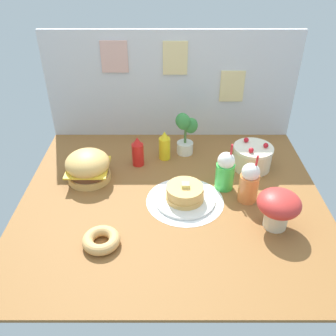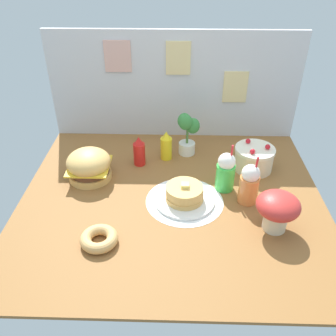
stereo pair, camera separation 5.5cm
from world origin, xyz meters
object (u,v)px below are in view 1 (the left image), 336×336
ketchup_bottle (138,152)px  donut_pink_glaze (101,240)px  burger (88,167)px  mushroom_stool (279,206)px  layer_cake (253,157)px  potted_plant (186,132)px  orange_float_cup (249,183)px  mustard_bottle (165,146)px  cream_soda_cup (225,171)px  pancake_stack (185,195)px

ketchup_bottle → donut_pink_glaze: ketchup_bottle is taller
burger → ketchup_bottle: 37.79cm
ketchup_bottle → donut_pink_glaze: size_ratio=1.08×
burger → mushroom_stool: bearing=-22.0°
layer_cake → donut_pink_glaze: size_ratio=1.34×
layer_cake → potted_plant: 52.65cm
orange_float_cup → mushroom_stool: (11.82, -24.87, 1.41)cm
layer_cake → mustard_bottle: (-63.33, 12.39, 1.80)cm
cream_soda_cup → potted_plant: potted_plant is taller
ketchup_bottle → mushroom_stool: 107.60cm
potted_plant → ketchup_bottle: bearing=-155.1°
mustard_bottle → donut_pink_glaze: (-34.27, -89.89, -7.14)cm
layer_cake → mustard_bottle: bearing=168.9°
mustard_bottle → donut_pink_glaze: bearing=-110.9°
pancake_stack → cream_soda_cup: bearing=29.1°
burger → potted_plant: size_ratio=0.87×
layer_cake → ketchup_bottle: 82.83cm
burger → pancake_stack: size_ratio=0.78×
orange_float_cup → mustard_bottle: bearing=137.0°
mushroom_stool → layer_cake: bearing=91.9°
mustard_bottle → pancake_stack: bearing=-75.5°
pancake_stack → cream_soda_cup: size_ratio=1.13×
mustard_bottle → potted_plant: size_ratio=0.66×
burger → donut_pink_glaze: bearing=-74.0°
mustard_bottle → cream_soda_cup: size_ratio=0.67×
burger → mustard_bottle: bearing=27.6°
donut_pink_glaze → ketchup_bottle: bearing=79.6°
burger → mustard_bottle: (52.23, 27.31, 0.20)cm
ketchup_bottle → mustard_bottle: (19.39, 8.62, 0.00)cm
cream_soda_cup → orange_float_cup: size_ratio=1.00×
pancake_stack → orange_float_cup: size_ratio=1.13×
cream_soda_cup → mushroom_stool: 45.51cm
pancake_stack → mushroom_stool: bearing=-23.8°
mushroom_stool → burger: bearing=158.0°
layer_cake → ketchup_bottle: (-82.73, 3.77, 1.80)cm
donut_pink_glaze → potted_plant: 110.58cm
orange_float_cup → layer_cake: bearing=75.4°
layer_cake → orange_float_cup: size_ratio=0.83×
donut_pink_glaze → orange_float_cup: bearing=24.5°
layer_cake → donut_pink_glaze: (-97.60, -77.49, -5.33)cm
cream_soda_cup → mushroom_stool: bearing=-56.4°
ketchup_bottle → mustard_bottle: 21.22cm
ketchup_bottle → potted_plant: 39.43cm
burger → layer_cake: 116.54cm
burger → layer_cake: size_ratio=1.06×
cream_soda_cup → layer_cake: bearing=46.6°
pancake_stack → orange_float_cup: bearing=2.7°
burger → orange_float_cup: 108.21cm
cream_soda_cup → mushroom_stool: size_ratio=1.36×
donut_pink_glaze → mushroom_stool: 101.41cm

